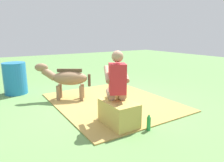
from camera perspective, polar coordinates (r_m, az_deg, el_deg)
ground_plane at (r=4.87m, az=-2.91°, el=-6.25°), size 24.00×24.00×0.00m
hay_patch at (r=4.93m, az=0.04°, el=-5.82°), size 3.04×2.52×0.02m
hay_bale at (r=3.67m, az=1.88°, el=-9.04°), size 0.71×0.46×0.45m
person_seated at (r=3.66m, az=1.26°, el=-0.79°), size 0.72×0.59×1.33m
pony_standing at (r=5.11m, az=-12.59°, el=0.77°), size 0.89×1.19×0.91m
pony_lying at (r=5.73m, az=1.83°, el=-1.26°), size 1.27×0.96×0.42m
soda_bottle at (r=3.58m, az=10.12°, el=-11.27°), size 0.07×0.07×0.29m
water_barrel at (r=6.13m, az=-25.35°, el=0.68°), size 0.59×0.59×0.85m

